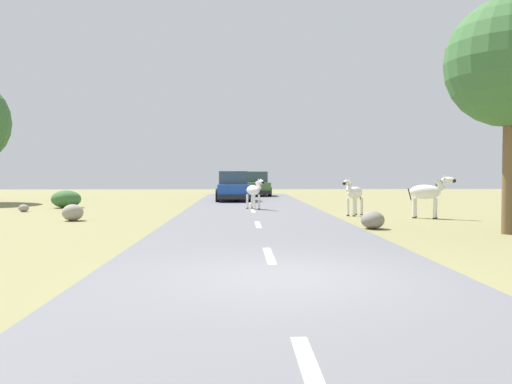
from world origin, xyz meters
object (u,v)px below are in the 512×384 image
(car_0, at_px, (255,185))
(rock_3, at_px, (373,220))
(car_1, at_px, (233,187))
(bush_0, at_px, (66,199))
(tree_1, at_px, (511,63))
(zebra_2, at_px, (428,193))
(rock_2, at_px, (24,208))
(rock_1, at_px, (73,213))
(zebra_0, at_px, (254,191))
(zebra_1, at_px, (354,193))

(car_0, height_order, rock_3, car_0)
(car_1, relative_size, bush_0, 3.13)
(car_0, relative_size, car_1, 1.01)
(car_1, xyz_separation_m, tree_1, (7.76, -16.41, 3.81))
(zebra_2, relative_size, car_0, 0.36)
(zebra_2, bearing_deg, rock_2, -73.21)
(bush_0, bearing_deg, rock_2, -111.33)
(tree_1, height_order, rock_2, tree_1)
(car_1, relative_size, rock_1, 6.05)
(car_1, distance_m, rock_2, 11.91)
(zebra_0, xyz_separation_m, tree_1, (6.72, -9.15, 3.77))
(zebra_0, relative_size, zebra_2, 0.87)
(car_0, bearing_deg, zebra_0, 84.01)
(zebra_0, distance_m, rock_1, 8.14)
(zebra_0, bearing_deg, tree_1, 97.93)
(bush_0, relative_size, rock_1, 1.93)
(tree_1, distance_m, rock_3, 5.71)
(zebra_2, relative_size, rock_3, 2.10)
(zebra_1, xyz_separation_m, tree_1, (2.89, -6.06, 3.78))
(rock_3, bearing_deg, rock_1, 163.58)
(tree_1, xyz_separation_m, rock_1, (-13.23, 4.30, -4.37))
(car_1, bearing_deg, zebra_0, 96.25)
(zebra_0, bearing_deg, car_1, -110.21)
(tree_1, bearing_deg, rock_1, 161.99)
(tree_1, height_order, bush_0, tree_1)
(rock_1, bearing_deg, zebra_0, 36.67)
(car_1, distance_m, tree_1, 18.54)
(zebra_2, relative_size, car_1, 0.37)
(zebra_2, height_order, tree_1, tree_1)
(rock_2, distance_m, rock_3, 15.17)
(zebra_2, relative_size, bush_0, 1.14)
(zebra_1, xyz_separation_m, car_0, (-3.39, 16.97, -0.03))
(zebra_1, distance_m, bush_0, 13.83)
(car_1, distance_m, bush_0, 9.59)
(zebra_2, bearing_deg, rock_1, -57.84)
(car_0, relative_size, bush_0, 3.17)
(rock_1, bearing_deg, rock_2, 129.13)
(zebra_0, bearing_deg, car_0, -120.23)
(car_0, height_order, car_1, same)
(zebra_0, height_order, zebra_1, zebra_1)
(zebra_2, distance_m, rock_3, 4.56)
(bush_0, xyz_separation_m, rock_3, (12.37, -9.72, -0.15))
(zebra_0, height_order, rock_3, zebra_0)
(car_0, height_order, bush_0, car_0)
(car_0, bearing_deg, rock_1, 65.47)
(zebra_2, relative_size, tree_1, 0.25)
(car_1, height_order, bush_0, car_1)
(zebra_0, relative_size, rock_1, 1.93)
(car_1, height_order, rock_2, car_1)
(zebra_1, height_order, bush_0, zebra_1)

